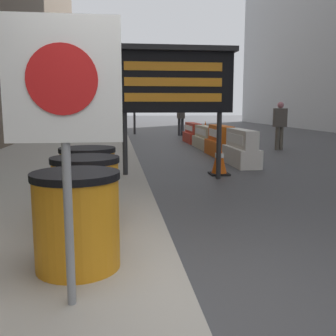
{
  "coord_description": "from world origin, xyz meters",
  "views": [
    {
      "loc": [
        -0.55,
        -2.59,
        1.5
      ],
      "look_at": [
        0.52,
        5.55,
        0.2
      ],
      "focal_mm": 42.0,
      "sensor_mm": 36.0,
      "label": 1
    }
  ],
  "objects_px": {
    "jersey_barrier_orange_far": "(221,142)",
    "pedestrian_worker": "(181,115)",
    "warning_sign": "(63,102)",
    "traffic_cone_far": "(205,129)",
    "barrel_drum_foreground": "(77,220)",
    "pedestrian_passerby": "(280,122)",
    "message_board": "(173,81)",
    "traffic_light_near_curb": "(134,77)",
    "jersey_barrier_white": "(241,150)",
    "traffic_cone_mid": "(226,137)",
    "barrel_drum_back": "(88,179)",
    "traffic_cone_near": "(219,158)",
    "barrel_drum_middle": "(86,195)",
    "jersey_barrier_red_striped": "(193,134)",
    "jersey_barrier_cream": "(205,138)"
  },
  "relations": [
    {
      "from": "jersey_barrier_red_striped",
      "to": "pedestrian_passerby",
      "type": "relative_size",
      "value": 1.13
    },
    {
      "from": "barrel_drum_foreground",
      "to": "warning_sign",
      "type": "relative_size",
      "value": 0.43
    },
    {
      "from": "jersey_barrier_red_striped",
      "to": "barrel_drum_foreground",
      "type": "bearing_deg",
      "value": -105.39
    },
    {
      "from": "traffic_cone_mid",
      "to": "traffic_cone_far",
      "type": "relative_size",
      "value": 0.97
    },
    {
      "from": "barrel_drum_foreground",
      "to": "traffic_cone_near",
      "type": "relative_size",
      "value": 1.11
    },
    {
      "from": "traffic_cone_near",
      "to": "pedestrian_worker",
      "type": "bearing_deg",
      "value": 84.8
    },
    {
      "from": "traffic_cone_far",
      "to": "pedestrian_passerby",
      "type": "distance_m",
      "value": 6.38
    },
    {
      "from": "warning_sign",
      "to": "jersey_barrier_orange_far",
      "type": "xyz_separation_m",
      "value": [
        3.48,
        8.99,
        -1.12
      ]
    },
    {
      "from": "jersey_barrier_orange_far",
      "to": "traffic_cone_near",
      "type": "relative_size",
      "value": 2.17
    },
    {
      "from": "barrel_drum_back",
      "to": "traffic_cone_mid",
      "type": "relative_size",
      "value": 1.1
    },
    {
      "from": "jersey_barrier_white",
      "to": "pedestrian_worker",
      "type": "bearing_deg",
      "value": 89.18
    },
    {
      "from": "traffic_cone_near",
      "to": "traffic_cone_mid",
      "type": "bearing_deg",
      "value": 72.64
    },
    {
      "from": "barrel_drum_back",
      "to": "traffic_cone_mid",
      "type": "height_order",
      "value": "barrel_drum_back"
    },
    {
      "from": "message_board",
      "to": "jersey_barrier_orange_far",
      "type": "height_order",
      "value": "message_board"
    },
    {
      "from": "jersey_barrier_white",
      "to": "pedestrian_worker",
      "type": "distance_m",
      "value": 10.37
    },
    {
      "from": "barrel_drum_foreground",
      "to": "jersey_barrier_white",
      "type": "xyz_separation_m",
      "value": [
        3.49,
        6.34,
        -0.14
      ]
    },
    {
      "from": "jersey_barrier_red_striped",
      "to": "traffic_cone_near",
      "type": "bearing_deg",
      "value": -96.8
    },
    {
      "from": "barrel_drum_middle",
      "to": "jersey_barrier_cream",
      "type": "xyz_separation_m",
      "value": [
        3.49,
        9.49,
        -0.2
      ]
    },
    {
      "from": "barrel_drum_back",
      "to": "traffic_cone_near",
      "type": "relative_size",
      "value": 1.11
    },
    {
      "from": "message_board",
      "to": "jersey_barrier_orange_far",
      "type": "bearing_deg",
      "value": 61.84
    },
    {
      "from": "barrel_drum_middle",
      "to": "traffic_light_near_curb",
      "type": "bearing_deg",
      "value": 85.51
    },
    {
      "from": "message_board",
      "to": "traffic_cone_near",
      "type": "relative_size",
      "value": 3.55
    },
    {
      "from": "jersey_barrier_orange_far",
      "to": "jersey_barrier_red_striped",
      "type": "xyz_separation_m",
      "value": [
        0.0,
        4.35,
        -0.05
      ]
    },
    {
      "from": "message_board",
      "to": "jersey_barrier_white",
      "type": "relative_size",
      "value": 1.61
    },
    {
      "from": "jersey_barrier_cream",
      "to": "pedestrian_worker",
      "type": "height_order",
      "value": "pedestrian_worker"
    },
    {
      "from": "jersey_barrier_cream",
      "to": "traffic_cone_mid",
      "type": "distance_m",
      "value": 0.86
    },
    {
      "from": "barrel_drum_foreground",
      "to": "pedestrian_passerby",
      "type": "xyz_separation_m",
      "value": [
        5.91,
        9.62,
        0.42
      ]
    },
    {
      "from": "barrel_drum_middle",
      "to": "message_board",
      "type": "distance_m",
      "value": 4.15
    },
    {
      "from": "barrel_drum_middle",
      "to": "message_board",
      "type": "relative_size",
      "value": 0.31
    },
    {
      "from": "barrel_drum_foreground",
      "to": "jersey_barrier_white",
      "type": "relative_size",
      "value": 0.5
    },
    {
      "from": "pedestrian_passerby",
      "to": "warning_sign",
      "type": "bearing_deg",
      "value": 68.88
    },
    {
      "from": "jersey_barrier_orange_far",
      "to": "barrel_drum_middle",
      "type": "bearing_deg",
      "value": -115.34
    },
    {
      "from": "barrel_drum_back",
      "to": "traffic_cone_far",
      "type": "height_order",
      "value": "barrel_drum_back"
    },
    {
      "from": "jersey_barrier_orange_far",
      "to": "pedestrian_worker",
      "type": "bearing_deg",
      "value": 88.98
    },
    {
      "from": "traffic_cone_near",
      "to": "barrel_drum_foreground",
      "type": "bearing_deg",
      "value": -117.08
    },
    {
      "from": "traffic_cone_near",
      "to": "jersey_barrier_white",
      "type": "bearing_deg",
      "value": 54.78
    },
    {
      "from": "traffic_cone_mid",
      "to": "jersey_barrier_white",
      "type": "bearing_deg",
      "value": -101.04
    },
    {
      "from": "barrel_drum_foreground",
      "to": "message_board",
      "type": "distance_m",
      "value": 5.02
    },
    {
      "from": "warning_sign",
      "to": "traffic_cone_far",
      "type": "distance_m",
      "value": 17.22
    },
    {
      "from": "message_board",
      "to": "traffic_light_near_curb",
      "type": "distance_m",
      "value": 13.29
    },
    {
      "from": "traffic_cone_mid",
      "to": "barrel_drum_back",
      "type": "bearing_deg",
      "value": -116.65
    },
    {
      "from": "barrel_drum_foreground",
      "to": "pedestrian_passerby",
      "type": "bearing_deg",
      "value": 58.43
    },
    {
      "from": "jersey_barrier_red_striped",
      "to": "pedestrian_worker",
      "type": "relative_size",
      "value": 1.03
    },
    {
      "from": "barrel_drum_middle",
      "to": "jersey_barrier_white",
      "type": "height_order",
      "value": "barrel_drum_middle"
    },
    {
      "from": "traffic_cone_mid",
      "to": "pedestrian_worker",
      "type": "height_order",
      "value": "pedestrian_worker"
    },
    {
      "from": "jersey_barrier_white",
      "to": "traffic_cone_near",
      "type": "relative_size",
      "value": 2.2
    },
    {
      "from": "barrel_drum_foreground",
      "to": "jersey_barrier_orange_far",
      "type": "xyz_separation_m",
      "value": [
        3.49,
        8.34,
        -0.14
      ]
    },
    {
      "from": "message_board",
      "to": "pedestrian_worker",
      "type": "relative_size",
      "value": 1.48
    },
    {
      "from": "traffic_light_near_curb",
      "to": "pedestrian_worker",
      "type": "xyz_separation_m",
      "value": [
        2.31,
        -1.14,
        -1.93
      ]
    },
    {
      "from": "jersey_barrier_orange_far",
      "to": "traffic_cone_near",
      "type": "xyz_separation_m",
      "value": [
        -0.91,
        -3.29,
        -0.04
      ]
    }
  ]
}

